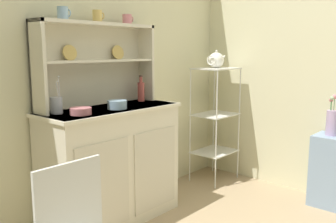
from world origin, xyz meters
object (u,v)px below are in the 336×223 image
at_px(bowl_mixing_large, 81,111).
at_px(hutch_cabinet, 112,164).
at_px(hutch_shelf_unit, 95,57).
at_px(utensil_jar, 56,105).
at_px(porcelain_teapot, 216,60).
at_px(cup_sky_0, 63,13).
at_px(bakers_rack, 215,111).
at_px(jam_bottle, 141,91).
at_px(flower_vase, 332,121).

bearing_deg(bowl_mixing_large, hutch_cabinet, 13.27).
bearing_deg(bowl_mixing_large, hutch_shelf_unit, 37.18).
relative_size(utensil_jar, porcelain_teapot, 1.04).
height_order(cup_sky_0, utensil_jar, cup_sky_0).
xyz_separation_m(bakers_rack, jam_bottle, (-0.87, 0.14, 0.26)).
bearing_deg(cup_sky_0, hutch_cabinet, -23.41).
relative_size(cup_sky_0, flower_vase, 0.26).
height_order(hutch_shelf_unit, bakers_rack, hutch_shelf_unit).
bearing_deg(bakers_rack, porcelain_teapot, 180.00).
xyz_separation_m(cup_sky_0, porcelain_teapot, (1.55, -0.18, -0.34)).
bearing_deg(bakers_rack, hutch_cabinet, 177.49).
xyz_separation_m(hutch_cabinet, flower_vase, (1.40, -1.11, 0.27)).
xyz_separation_m(cup_sky_0, jam_bottle, (0.68, -0.04, -0.57)).
bearing_deg(hutch_shelf_unit, jam_bottle, -10.95).
bearing_deg(bakers_rack, jam_bottle, 170.76).
relative_size(hutch_cabinet, hutch_shelf_unit, 1.07).
bearing_deg(hutch_cabinet, bakers_rack, -2.51).
relative_size(bakers_rack, utensil_jar, 4.48).
relative_size(bowl_mixing_large, flower_vase, 0.42).
height_order(hutch_shelf_unit, bowl_mixing_large, hutch_shelf_unit).
bearing_deg(porcelain_teapot, hutch_cabinet, 177.49).
distance_m(bakers_rack, utensil_jar, 1.68).
bearing_deg(cup_sky_0, bowl_mixing_large, -98.25).
bearing_deg(flower_vase, hutch_shelf_unit, 137.63).
height_order(hutch_cabinet, bakers_rack, bakers_rack).
relative_size(bakers_rack, flower_vase, 3.32).
height_order(hutch_cabinet, cup_sky_0, cup_sky_0).
xyz_separation_m(hutch_shelf_unit, porcelain_teapot, (1.26, -0.22, -0.04)).
distance_m(hutch_shelf_unit, cup_sky_0, 0.41).
xyz_separation_m(bowl_mixing_large, utensil_jar, (-0.08, 0.15, 0.04)).
height_order(cup_sky_0, bowl_mixing_large, cup_sky_0).
relative_size(hutch_shelf_unit, porcelain_teapot, 4.16).
bearing_deg(jam_bottle, utensil_jar, -179.34).
distance_m(hutch_cabinet, flower_vase, 1.81).
distance_m(hutch_cabinet, hutch_shelf_unit, 0.80).
bearing_deg(hutch_shelf_unit, utensil_jar, -167.78).
bearing_deg(hutch_shelf_unit, porcelain_teapot, -9.79).
xyz_separation_m(cup_sky_0, bowl_mixing_large, (-0.03, -0.20, -0.63)).
distance_m(hutch_shelf_unit, flower_vase, 1.96).
relative_size(bowl_mixing_large, jam_bottle, 0.66).
bearing_deg(jam_bottle, hutch_shelf_unit, 169.05).
height_order(hutch_cabinet, flower_vase, flower_vase).
bearing_deg(flower_vase, bakers_rack, 97.16).
height_order(bowl_mixing_large, porcelain_teapot, porcelain_teapot).
height_order(hutch_shelf_unit, jam_bottle, hutch_shelf_unit).
height_order(jam_bottle, flower_vase, jam_bottle).
bearing_deg(hutch_shelf_unit, flower_vase, -42.37).
distance_m(porcelain_teapot, flower_vase, 1.17).
relative_size(utensil_jar, flower_vase, 0.74).
height_order(cup_sky_0, porcelain_teapot, cup_sky_0).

